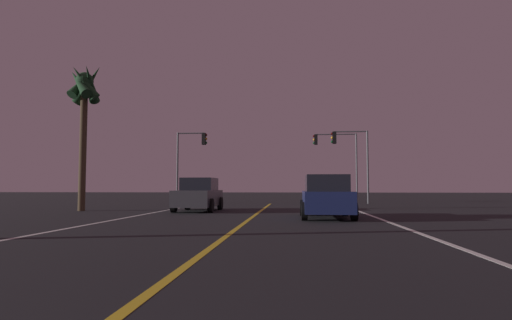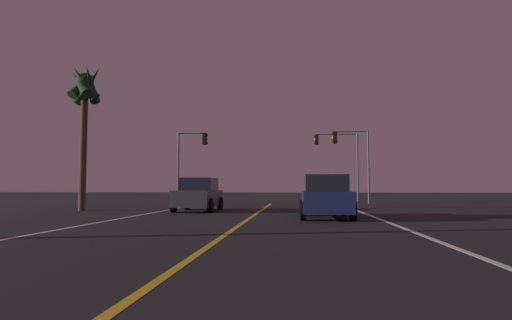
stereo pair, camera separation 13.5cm
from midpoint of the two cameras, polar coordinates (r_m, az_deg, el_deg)
name	(u,v)px [view 1 (the left image)]	position (r m, az deg, el deg)	size (l,w,h in m)	color
lane_edge_right	(412,230)	(12.97, 19.78, -8.82)	(0.16, 38.24, 0.01)	silver
lane_edge_left	(73,227)	(14.24, -23.52, -8.25)	(0.16, 38.24, 0.01)	silver
lane_center_divider	(236,229)	(12.67, -2.95, -9.16)	(0.16, 38.24, 0.01)	gold
car_lead_same_lane	(326,197)	(17.19, 9.14, -4.93)	(2.02, 4.30, 1.70)	black
car_oncoming	(199,195)	(22.21, -7.82, -4.64)	(2.02, 4.30, 1.70)	black
traffic_light_near_right	(350,150)	(32.50, 12.33, 1.35)	(2.75, 0.36, 5.42)	#4C4C51
traffic_light_near_left	(191,151)	(33.17, -8.74, 1.18)	(2.38, 0.36, 5.42)	#4C4C51
traffic_light_far_right	(336,151)	(37.93, 10.53, 1.21)	(3.82, 0.36, 5.90)	#4C4C51
palm_tree_left_mid	(84,94)	(24.38, -22.07, 8.14)	(2.19, 2.30, 7.75)	#473826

